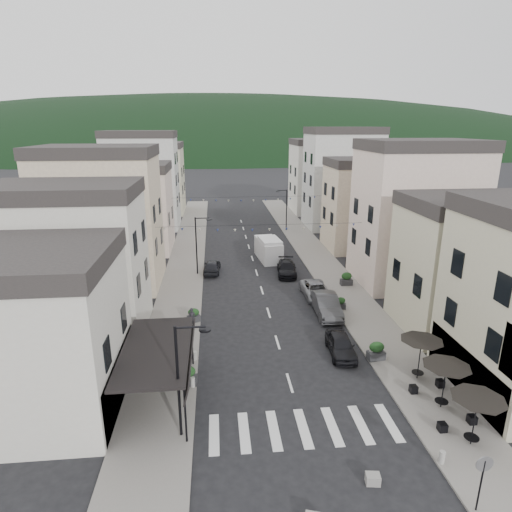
% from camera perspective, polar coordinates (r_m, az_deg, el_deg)
% --- Properties ---
extents(ground, '(700.00, 700.00, 0.00)m').
position_cam_1_polar(ground, '(21.96, 7.48, -25.08)').
color(ground, black).
rests_on(ground, ground).
extents(sidewalk_left, '(4.00, 76.00, 0.12)m').
position_cam_1_polar(sidewalk_left, '(50.10, -9.17, -0.17)').
color(sidewalk_left, slate).
rests_on(sidewalk_left, ground).
extents(sidewalk_right, '(4.00, 76.00, 0.12)m').
position_cam_1_polar(sidewalk_right, '(51.33, 7.77, 0.31)').
color(sidewalk_right, slate).
rests_on(sidewalk_right, ground).
extents(hill_backdrop, '(640.00, 360.00, 70.00)m').
position_cam_1_polar(hill_backdrop, '(316.17, -4.98, 14.30)').
color(hill_backdrop, black).
rests_on(hill_backdrop, ground).
extents(boutique_awning, '(3.77, 7.50, 3.28)m').
position_cam_1_polar(boutique_awning, '(24.00, -12.58, -12.22)').
color(boutique_awning, black).
rests_on(boutique_awning, ground).
extents(buildings_row_left, '(10.20, 54.16, 14.00)m').
position_cam_1_polar(buildings_row_left, '(55.22, -16.46, 7.42)').
color(buildings_row_left, beige).
rests_on(buildings_row_left, ground).
extents(buildings_row_right, '(10.20, 54.16, 14.50)m').
position_cam_1_polar(buildings_row_right, '(56.24, 13.98, 7.98)').
color(buildings_row_right, '#B7B292').
rests_on(buildings_row_right, ground).
extents(cafe_terrace, '(2.50, 8.10, 2.53)m').
position_cam_1_polar(cafe_terrace, '(25.26, 24.00, -13.79)').
color(cafe_terrace, black).
rests_on(cafe_terrace, ground).
extents(streetlamp_left_near, '(1.70, 0.56, 6.00)m').
position_cam_1_polar(streetlamp_left_near, '(20.98, -9.65, -14.79)').
color(streetlamp_left_near, black).
rests_on(streetlamp_left_near, ground).
extents(streetlamp_left_far, '(1.70, 0.56, 6.00)m').
position_cam_1_polar(streetlamp_left_far, '(43.26, -7.62, 2.17)').
color(streetlamp_left_far, black).
rests_on(streetlamp_left_far, ground).
extents(streetlamp_right_far, '(1.70, 0.56, 6.00)m').
position_cam_1_polar(streetlamp_right_far, '(61.62, 3.84, 6.72)').
color(streetlamp_right_far, black).
rests_on(streetlamp_right_far, ground).
extents(traffic_sign, '(0.70, 0.07, 2.70)m').
position_cam_1_polar(traffic_sign, '(20.32, 28.00, -24.18)').
color(traffic_sign, black).
rests_on(traffic_sign, ground).
extents(bollards, '(11.66, 10.26, 0.60)m').
position_cam_1_polar(bollards, '(25.97, 4.73, -16.34)').
color(bollards, gray).
rests_on(bollards, ground).
extents(bunting_near, '(19.00, 0.28, 0.62)m').
position_cam_1_polar(bunting_near, '(39.09, 0.66, 3.67)').
color(bunting_near, black).
rests_on(bunting_near, ground).
extents(bunting_far, '(19.00, 0.28, 0.62)m').
position_cam_1_polar(bunting_far, '(54.72, -1.17, 7.52)').
color(bunting_far, black).
rests_on(bunting_far, ground).
extents(parked_car_a, '(1.84, 4.09, 1.36)m').
position_cam_1_polar(parked_car_a, '(29.61, 11.23, -11.54)').
color(parked_car_a, black).
rests_on(parked_car_a, ground).
extents(parked_car_b, '(1.88, 5.05, 1.65)m').
position_cam_1_polar(parked_car_b, '(35.11, 9.38, -6.46)').
color(parked_car_b, '#353538').
rests_on(parked_car_b, ground).
extents(parked_car_c, '(2.30, 4.80, 1.32)m').
position_cam_1_polar(parked_car_c, '(38.44, 7.99, -4.54)').
color(parked_car_c, gray).
rests_on(parked_car_c, ground).
extents(parked_car_d, '(2.36, 4.76, 1.33)m').
position_cam_1_polar(parked_car_d, '(43.86, 4.12, -1.66)').
color(parked_car_d, black).
rests_on(parked_car_d, ground).
extents(parked_car_e, '(1.94, 4.17, 1.38)m').
position_cam_1_polar(parked_car_e, '(44.56, -5.88, -1.37)').
color(parked_car_e, black).
rests_on(parked_car_e, ground).
extents(delivery_van, '(2.74, 5.59, 2.58)m').
position_cam_1_polar(delivery_van, '(48.58, 1.68, 0.99)').
color(delivery_van, white).
rests_on(delivery_van, ground).
extents(pedestrian_a, '(0.64, 0.50, 1.56)m').
position_cam_1_polar(pedestrian_a, '(32.60, -8.53, -8.18)').
color(pedestrian_a, black).
rests_on(pedestrian_a, sidewalk_left).
extents(pedestrian_b, '(1.04, 0.89, 1.88)m').
position_cam_1_polar(pedestrian_b, '(30.32, -12.37, -10.10)').
color(pedestrian_b, '#251F29').
rests_on(pedestrian_b, sidewalk_left).
extents(concrete_block_b, '(0.66, 0.53, 0.45)m').
position_cam_1_polar(concrete_block_b, '(21.17, 15.31, -26.75)').
color(concrete_block_b, gray).
rests_on(concrete_block_b, ground).
extents(planter_la, '(1.11, 0.68, 1.19)m').
position_cam_1_polar(planter_la, '(26.20, -9.10, -15.46)').
color(planter_la, '#28292B').
rests_on(planter_la, sidewalk_left).
extents(planter_lb, '(1.11, 0.86, 1.09)m').
position_cam_1_polar(planter_lb, '(33.64, -8.31, -7.81)').
color(planter_lb, '#2B2C2E').
rests_on(planter_lb, sidewalk_left).
extents(planter_ra, '(1.17, 0.73, 1.24)m').
position_cam_1_polar(planter_ra, '(29.34, 15.75, -12.08)').
color(planter_ra, '#2D2D30').
rests_on(planter_ra, sidewalk_right).
extents(planter_rb, '(0.98, 0.69, 0.99)m').
position_cam_1_polar(planter_rb, '(36.24, 11.21, -6.18)').
color(planter_rb, '#28282B').
rests_on(planter_rb, sidewalk_right).
extents(planter_rc, '(1.13, 0.63, 1.25)m').
position_cam_1_polar(planter_rc, '(41.53, 11.97, -2.99)').
color(planter_rc, '#2B2A2D').
rests_on(planter_rc, sidewalk_right).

